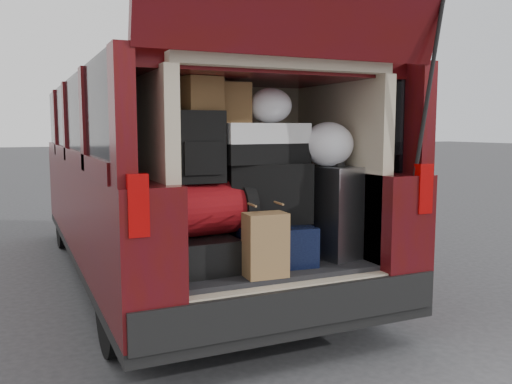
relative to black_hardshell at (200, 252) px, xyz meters
The scene contains 15 objects.
ground 0.78m from the black_hardshell, 19.20° to the right, with size 80.00×80.00×0.00m, color #333336.
minivan 1.78m from the black_hardshell, 76.83° to the left, with size 1.90×5.35×2.77m.
load_floor 0.57m from the black_hardshell, 18.63° to the left, with size 1.24×1.05×0.55m, color black.
black_hardshell is the anchor object (origin of this frame).
navy_hardshell 0.46m from the black_hardshell, ahead, with size 0.45×0.55×0.24m, color black.
silver_roller 0.90m from the black_hardshell, ahead, with size 0.24×0.39×0.59m, color silver.
kraft_bag 0.43m from the black_hardshell, 47.98° to the right, with size 0.23×0.15×0.36m, color olive.
red_duffel 0.27m from the black_hardshell, 12.96° to the left, with size 0.49×0.32×0.32m, color maroon.
black_soft_case 0.57m from the black_hardshell, ahead, with size 0.52×0.31×0.37m, color black.
backpack 0.63m from the black_hardshell, 121.92° to the right, with size 0.29×0.18×0.42m, color black.
twotone_duffel 0.77m from the black_hardshell, ahead, with size 0.55×0.28×0.25m, color silver.
grocery_sack_lower 0.93m from the black_hardshell, 45.71° to the left, with size 0.21×0.18×0.20m, color brown.
grocery_sack_upper 0.92m from the black_hardshell, 26.43° to the left, with size 0.24×0.20×0.24m, color brown.
plastic_bag_center 1.00m from the black_hardshell, ahead, with size 0.27×0.25×0.22m, color white.
plastic_bag_right 1.06m from the black_hardshell, ahead, with size 0.33×0.30×0.28m, color white.
Camera 1 is at (-1.39, -2.86, 1.38)m, focal length 38.00 mm.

